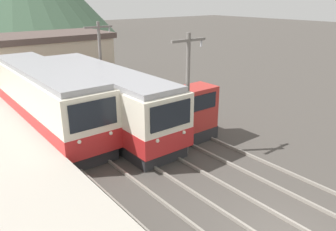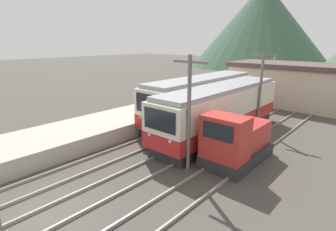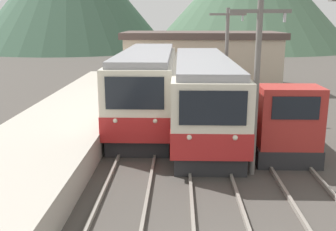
% 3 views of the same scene
% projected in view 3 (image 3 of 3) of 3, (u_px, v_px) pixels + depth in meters
% --- Properties ---
extents(commuter_train_left, '(2.84, 12.31, 3.82)m').
position_uv_depth(commuter_train_left, '(148.00, 89.00, 20.96)').
color(commuter_train_left, '#28282B').
rests_on(commuter_train_left, ground).
extents(commuter_train_center, '(2.84, 12.85, 3.63)m').
position_uv_depth(commuter_train_center, '(202.00, 97.00, 19.32)').
color(commuter_train_center, '#28282B').
rests_on(commuter_train_center, ground).
extents(shunting_locomotive, '(2.40, 4.66, 3.00)m').
position_uv_depth(shunting_locomotive, '(279.00, 124.00, 16.11)').
color(shunting_locomotive, '#28282B').
rests_on(shunting_locomotive, ground).
extents(catenary_mast_mid, '(2.00, 0.20, 6.01)m').
position_uv_depth(catenary_mast_mid, '(257.00, 83.00, 13.30)').
color(catenary_mast_mid, slate).
rests_on(catenary_mast_mid, ground).
extents(catenary_mast_far, '(2.00, 0.20, 6.01)m').
position_uv_depth(catenary_mast_far, '(226.00, 58.00, 21.83)').
color(catenary_mast_far, slate).
rests_on(catenary_mast_far, ground).
extents(station_building, '(12.60, 6.30, 4.41)m').
position_uv_depth(station_building, '(201.00, 59.00, 32.18)').
color(station_building, beige).
rests_on(station_building, ground).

